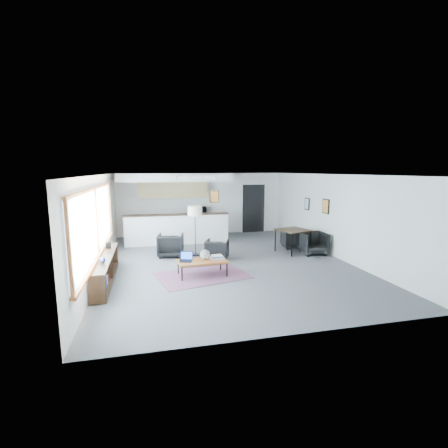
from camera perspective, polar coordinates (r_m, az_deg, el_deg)
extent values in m
cube|color=#49494B|center=(9.81, 0.38, -6.71)|extent=(7.00, 9.00, 0.01)
cube|color=white|center=(9.42, 0.40, 8.72)|extent=(7.00, 9.00, 0.01)
cube|color=silver|center=(13.91, -3.99, 3.56)|extent=(7.00, 0.01, 2.60)
cube|color=silver|center=(5.35, 11.90, -6.23)|extent=(7.00, 0.01, 2.60)
cube|color=silver|center=(9.36, -20.96, 0.06)|extent=(0.01, 9.00, 2.60)
cube|color=silver|center=(10.89, 18.62, 1.44)|extent=(0.01, 9.00, 2.60)
cube|color=#8CBFFF|center=(8.44, -21.60, 0.43)|extent=(0.02, 5.80, 1.55)
cube|color=brown|center=(8.59, -21.08, -4.84)|extent=(0.10, 5.95, 0.06)
cube|color=brown|center=(8.36, -21.80, 5.86)|extent=(0.06, 5.95, 0.06)
cube|color=brown|center=(5.63, -25.56, -4.08)|extent=(0.06, 0.06, 1.60)
cube|color=brown|center=(8.44, -21.46, 0.44)|extent=(0.06, 0.06, 1.60)
cube|color=brown|center=(11.29, -19.42, 2.69)|extent=(0.06, 0.06, 1.60)
cube|color=black|center=(8.49, -20.19, -5.50)|extent=(0.35, 3.00, 0.05)
cube|color=black|center=(8.65, -19.98, -9.15)|extent=(0.35, 3.00, 0.05)
cube|color=black|center=(7.20, -21.43, -10.66)|extent=(0.33, 0.04, 0.55)
cube|color=black|center=(8.57, -20.08, -7.37)|extent=(0.33, 0.04, 0.55)
cube|color=black|center=(9.96, -19.12, -5.00)|extent=(0.33, 0.04, 0.55)
cube|color=#3359A5|center=(7.40, -21.19, -11.39)|extent=(0.18, 0.04, 0.20)
cube|color=silver|center=(7.55, -21.02, -10.87)|extent=(0.18, 0.04, 0.22)
cube|color=maroon|center=(7.71, -20.86, -10.37)|extent=(0.18, 0.04, 0.24)
cube|color=black|center=(7.87, -20.69, -10.09)|extent=(0.18, 0.04, 0.20)
cube|color=#3359A5|center=(8.03, -20.54, -9.63)|extent=(0.18, 0.04, 0.22)
cube|color=silver|center=(8.18, -20.39, -9.18)|extent=(0.18, 0.04, 0.24)
cube|color=maroon|center=(8.35, -20.25, -8.94)|extent=(0.18, 0.04, 0.20)
cube|color=black|center=(8.51, -20.11, -8.52)|extent=(0.18, 0.04, 0.22)
cube|color=#3359A5|center=(8.67, -19.99, -8.12)|extent=(0.18, 0.03, 0.24)
cube|color=silver|center=(8.83, -19.85, -7.91)|extent=(0.18, 0.03, 0.20)
cube|color=maroon|center=(8.99, -19.73, -7.53)|extent=(0.18, 0.03, 0.22)
cube|color=black|center=(9.15, -19.62, -7.17)|extent=(0.18, 0.04, 0.24)
cube|color=black|center=(9.24, -19.65, -3.55)|extent=(0.14, 0.02, 0.18)
sphere|color=#264C99|center=(7.89, -20.60, -5.93)|extent=(0.14, 0.14, 0.14)
cube|color=white|center=(12.10, -8.18, -1.00)|extent=(3.80, 0.25, 1.10)
cube|color=black|center=(12.01, -8.24, 1.63)|extent=(3.85, 0.32, 0.04)
cube|color=white|center=(13.54, -8.72, -0.33)|extent=(3.80, 0.60, 0.90)
cube|color=#2D2D2D|center=(13.47, -8.77, 1.60)|extent=(3.82, 0.62, 0.04)
cube|color=tan|center=(13.52, -8.93, 6.06)|extent=(2.80, 0.35, 0.70)
cube|color=white|center=(12.80, -8.75, 8.12)|extent=(4.20, 1.80, 0.30)
cube|color=black|center=(12.15, -1.71, 4.85)|extent=(0.35, 0.03, 0.45)
cube|color=orange|center=(12.14, -1.69, 4.84)|extent=(0.30, 0.01, 0.40)
cube|color=black|center=(14.41, 5.15, 2.75)|extent=(1.00, 0.12, 2.10)
cube|color=white|center=(14.26, 3.16, 2.70)|extent=(0.06, 0.10, 2.10)
cube|color=white|center=(14.59, 7.08, 2.79)|extent=(0.06, 0.10, 2.10)
cube|color=white|center=(14.33, 5.21, 7.00)|extent=(1.10, 0.10, 0.06)
cube|color=silver|center=(11.47, -5.17, 8.59)|extent=(1.60, 0.04, 0.04)
cylinder|color=silver|center=(11.40, -8.43, 8.12)|extent=(0.07, 0.07, 0.09)
cylinder|color=silver|center=(11.45, -6.17, 8.18)|extent=(0.07, 0.07, 0.09)
cylinder|color=silver|center=(11.51, -3.92, 8.21)|extent=(0.07, 0.07, 0.09)
cylinder|color=silver|center=(11.59, -1.70, 8.24)|extent=(0.07, 0.07, 0.09)
cube|color=black|center=(11.18, 17.46, 2.99)|extent=(0.03, 0.38, 0.48)
cube|color=orange|center=(11.18, 17.40, 2.99)|extent=(0.00, 0.32, 0.42)
cube|color=black|center=(12.32, 14.38, 3.45)|extent=(0.03, 0.34, 0.44)
cube|color=#859FC5|center=(12.31, 14.32, 3.45)|extent=(0.00, 0.28, 0.38)
cube|color=#562F43|center=(8.61, -3.84, -8.99)|extent=(2.55, 2.02, 0.01)
cube|color=brown|center=(8.49, -3.87, -6.54)|extent=(1.31, 0.76, 0.05)
cube|color=black|center=(8.17, -7.41, -8.75)|extent=(0.03, 0.03, 0.37)
cube|color=black|center=(8.72, -8.06, -7.58)|extent=(0.03, 0.03, 0.37)
cube|color=black|center=(8.43, 0.51, -8.09)|extent=(0.03, 0.03, 0.37)
cube|color=black|center=(8.96, -0.62, -7.01)|extent=(0.03, 0.03, 0.37)
cube|color=black|center=(8.23, -3.40, -7.27)|extent=(1.21, 0.11, 0.03)
cube|color=black|center=(8.78, -4.30, -6.21)|extent=(1.21, 0.11, 0.03)
cube|color=black|center=(8.43, -6.71, -6.47)|extent=(0.36, 0.30, 0.02)
cube|color=black|center=(8.51, -6.61, -5.52)|extent=(0.32, 0.14, 0.21)
cube|color=blue|center=(8.51, -6.61, -5.53)|extent=(0.29, 0.12, 0.18)
sphere|color=gray|center=(8.49, -3.34, -5.42)|extent=(0.27, 0.27, 0.27)
cube|color=silver|center=(8.63, -1.23, -5.97)|extent=(0.34, 0.29, 0.04)
cube|color=#3359A5|center=(8.62, -1.23, -5.75)|extent=(0.31, 0.26, 0.03)
cube|color=silver|center=(8.59, -1.25, -5.59)|extent=(0.29, 0.24, 0.03)
cube|color=#E5590C|center=(8.35, -3.04, -6.62)|extent=(0.12, 0.12, 0.01)
imported|color=black|center=(10.48, -9.37, -3.49)|extent=(0.89, 0.85, 0.80)
imported|color=black|center=(9.97, -1.24, -4.37)|extent=(0.85, 0.83, 0.68)
cylinder|color=black|center=(10.59, -5.02, -5.40)|extent=(0.32, 0.32, 0.03)
cylinder|color=black|center=(10.44, -5.07, -1.77)|extent=(0.03, 0.03, 1.35)
cylinder|color=beige|center=(10.32, -5.13, 2.32)|extent=(0.53, 0.53, 0.30)
cube|color=black|center=(11.02, 12.06, -1.04)|extent=(1.15, 1.15, 0.04)
cylinder|color=black|center=(10.53, 11.85, -3.69)|extent=(0.05, 0.05, 0.74)
cylinder|color=black|center=(11.13, 9.01, -2.89)|extent=(0.05, 0.05, 0.74)
cylinder|color=black|center=(11.08, 14.99, -3.15)|extent=(0.05, 0.05, 0.74)
cylinder|color=black|center=(11.66, 12.13, -2.42)|extent=(0.05, 0.05, 0.74)
imported|color=black|center=(11.02, 15.44, -3.38)|extent=(0.71, 0.67, 0.68)
imported|color=black|center=(11.75, 11.93, -2.63)|extent=(0.66, 0.63, 0.61)
imported|color=black|center=(13.56, -4.38, 2.60)|extent=(0.55, 0.33, 0.36)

